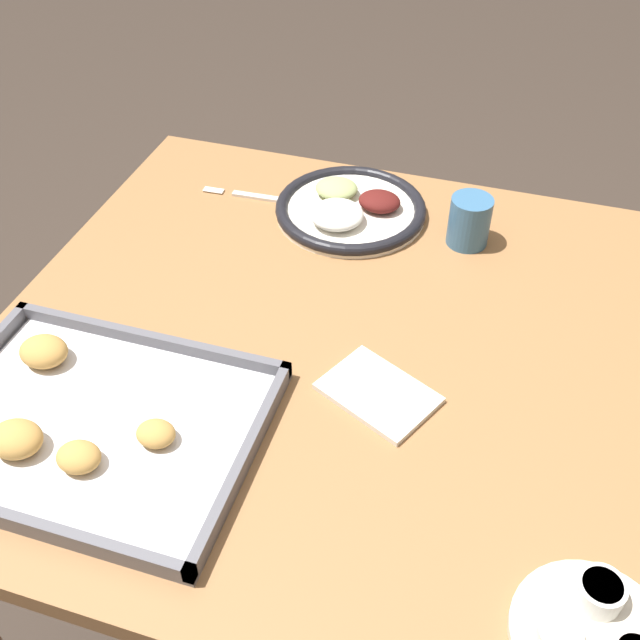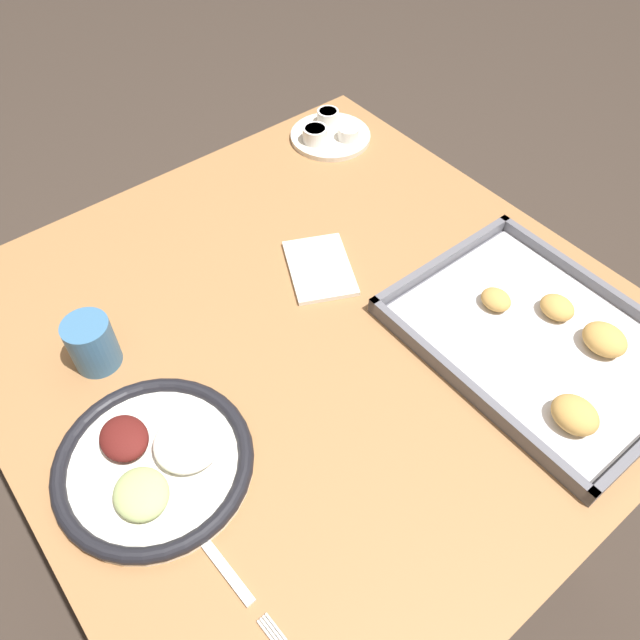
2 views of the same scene
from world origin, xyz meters
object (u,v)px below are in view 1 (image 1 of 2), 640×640
dinner_plate (350,208)px  fork (266,198)px  saucer_plate (595,632)px  baking_tray (86,422)px  drinking_cup (469,221)px  napkin (378,393)px

dinner_plate → fork: dinner_plate is taller
saucer_plate → dinner_plate: bearing=-56.2°
dinner_plate → saucer_plate: dinner_plate is taller
saucer_plate → baking_tray: (0.59, -0.08, -0.00)m
fork → drinking_cup: (-0.34, 0.02, 0.04)m
dinner_plate → saucer_plate: bearing=123.8°
baking_tray → napkin: (-0.32, -0.15, -0.01)m
saucer_plate → drinking_cup: (0.21, -0.59, 0.03)m
napkin → baking_tray: bearing=25.7°
drinking_cup → napkin: (0.05, 0.35, -0.04)m
drinking_cup → napkin: size_ratio=0.48×
fork → baking_tray: 0.53m
saucer_plate → napkin: size_ratio=0.95×
saucer_plate → baking_tray: baking_tray is taller
drinking_cup → saucer_plate: bearing=109.9°
saucer_plate → drinking_cup: drinking_cup is taller
fork → saucer_plate: bearing=129.7°
drinking_cup → napkin: drinking_cup is taller
dinner_plate → baking_tray: 0.56m
dinner_plate → drinking_cup: drinking_cup is taller
dinner_plate → napkin: size_ratio=1.50×
dinner_plate → drinking_cup: size_ratio=3.13×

